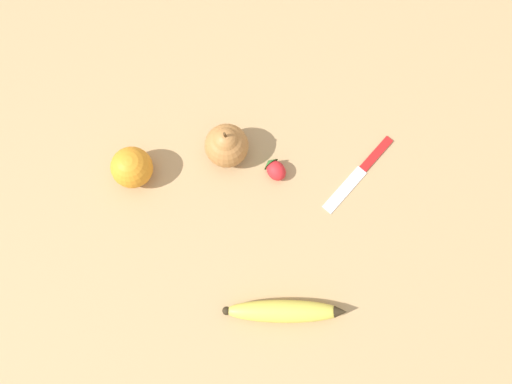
{
  "coord_description": "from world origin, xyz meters",
  "views": [
    {
      "loc": [
        0.13,
        0.03,
        0.92
      ],
      "look_at": [
        -0.11,
        -0.01,
        0.03
      ],
      "focal_mm": 35.0,
      "sensor_mm": 36.0,
      "label": 1
    }
  ],
  "objects_px": {
    "banana": "(285,311)",
    "paring_knife": "(361,171)",
    "orange": "(132,167)",
    "pear": "(227,145)",
    "strawberry": "(275,169)"
  },
  "relations": [
    {
      "from": "orange",
      "to": "paring_knife",
      "type": "height_order",
      "value": "orange"
    },
    {
      "from": "strawberry",
      "to": "orange",
      "type": "bearing_deg",
      "value": 53.82
    },
    {
      "from": "pear",
      "to": "strawberry",
      "type": "xyz_separation_m",
      "value": [
        0.02,
        0.1,
        -0.03
      ]
    },
    {
      "from": "banana",
      "to": "orange",
      "type": "distance_m",
      "value": 0.39
    },
    {
      "from": "banana",
      "to": "pear",
      "type": "bearing_deg",
      "value": 109.89
    },
    {
      "from": "paring_knife",
      "to": "strawberry",
      "type": "bearing_deg",
      "value": 42.29
    },
    {
      "from": "banana",
      "to": "paring_knife",
      "type": "distance_m",
      "value": 0.31
    },
    {
      "from": "orange",
      "to": "paring_knife",
      "type": "relative_size",
      "value": 0.45
    },
    {
      "from": "paring_knife",
      "to": "orange",
      "type": "bearing_deg",
      "value": 42.56
    },
    {
      "from": "orange",
      "to": "pear",
      "type": "bearing_deg",
      "value": 112.22
    },
    {
      "from": "banana",
      "to": "paring_knife",
      "type": "height_order",
      "value": "banana"
    },
    {
      "from": "paring_knife",
      "to": "banana",
      "type": "bearing_deg",
      "value": 102.03
    },
    {
      "from": "orange",
      "to": "strawberry",
      "type": "distance_m",
      "value": 0.27
    },
    {
      "from": "banana",
      "to": "strawberry",
      "type": "bearing_deg",
      "value": 93.72
    },
    {
      "from": "banana",
      "to": "strawberry",
      "type": "relative_size",
      "value": 3.94
    }
  ]
}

